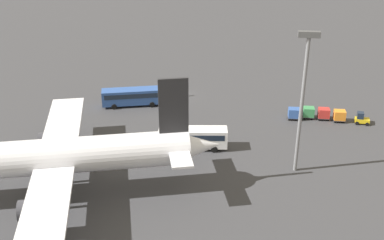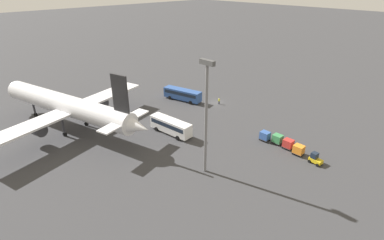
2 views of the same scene
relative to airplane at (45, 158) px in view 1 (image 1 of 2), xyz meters
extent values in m
plane|color=#38383A|center=(-12.19, -35.89, -5.88)|extent=(600.00, 600.00, 0.00)
cylinder|color=silver|center=(0.54, 0.14, 0.10)|extent=(37.80, 14.17, 4.60)
cone|color=silver|center=(-19.11, -5.07, 0.10)|extent=(6.85, 5.54, 4.14)
cube|color=silver|center=(-4.12, 10.30, -0.47)|extent=(9.23, 18.11, 0.44)
cube|color=silver|center=(1.53, -10.99, -0.47)|extent=(9.23, 18.11, 0.44)
cube|color=#262628|center=(-15.94, -4.23, 6.08)|extent=(3.75, 1.32, 7.36)
cube|color=silver|center=(-16.31, -4.33, 0.56)|extent=(5.63, 12.25, 0.28)
cylinder|color=#38383D|center=(-2.35, 8.07, -1.96)|extent=(5.04, 3.61, 2.53)
cylinder|color=#38383D|center=(1.96, -8.17, -1.96)|extent=(5.04, 3.61, 2.53)
cylinder|color=#38383D|center=(-2.06, 2.55, -4.04)|extent=(0.50, 0.50, 3.68)
cylinder|color=black|center=(-2.06, 2.55, -5.43)|extent=(1.00, 0.71, 0.90)
cylinder|color=#38383D|center=(-0.53, -3.24, -4.04)|extent=(0.50, 0.50, 3.68)
cylinder|color=black|center=(-0.53, -3.24, -5.43)|extent=(1.00, 0.71, 0.90)
cube|color=#2D5199|center=(-4.26, -30.45, -4.04)|extent=(11.57, 5.37, 2.79)
cube|color=#192333|center=(-4.26, -30.45, -3.55)|extent=(10.71, 5.19, 0.89)
cylinder|color=black|center=(-1.22, -28.24, -5.38)|extent=(1.04, 0.54, 1.00)
cylinder|color=black|center=(-0.53, -30.95, -5.38)|extent=(1.04, 0.54, 1.00)
cylinder|color=black|center=(-7.98, -29.96, -5.38)|extent=(1.04, 0.54, 1.00)
cylinder|color=black|center=(-7.29, -32.67, -5.38)|extent=(1.04, 0.54, 1.00)
cube|color=white|center=(-17.22, -15.19, -3.99)|extent=(10.77, 3.69, 2.89)
cube|color=#192333|center=(-17.22, -15.19, -3.48)|extent=(9.94, 3.64, 0.92)
cylinder|color=black|center=(-14.11, -13.50, -5.38)|extent=(1.03, 0.40, 1.00)
cylinder|color=black|center=(-13.83, -16.21, -5.38)|extent=(1.03, 0.40, 1.00)
cylinder|color=black|center=(-20.62, -14.18, -5.38)|extent=(1.03, 0.40, 1.00)
cylinder|color=black|center=(-20.34, -16.89, -5.38)|extent=(1.03, 0.40, 1.00)
cube|color=gold|center=(-45.28, -27.09, -5.23)|extent=(2.54, 1.59, 0.70)
cube|color=#192333|center=(-44.86, -27.14, -4.33)|extent=(1.22, 1.30, 1.10)
cylinder|color=black|center=(-44.35, -26.50, -5.58)|extent=(0.62, 0.29, 0.60)
cylinder|color=black|center=(-44.53, -27.89, -5.58)|extent=(0.62, 0.29, 0.60)
cylinder|color=black|center=(-46.02, -26.29, -5.58)|extent=(0.62, 0.29, 0.60)
cylinder|color=black|center=(-46.20, -27.68, -5.58)|extent=(0.62, 0.29, 0.60)
cylinder|color=#1E1E2D|center=(-13.29, -35.84, -5.46)|extent=(0.32, 0.32, 0.85)
cylinder|color=yellow|center=(-13.29, -35.84, -4.71)|extent=(0.38, 0.38, 0.65)
sphere|color=tan|center=(-13.29, -35.84, -4.26)|extent=(0.24, 0.24, 0.24)
cube|color=#38383D|center=(-41.47, -27.51, -5.47)|extent=(2.01, 1.70, 0.10)
cube|color=orange|center=(-41.47, -27.51, -4.62)|extent=(1.91, 1.62, 1.60)
cylinder|color=black|center=(-40.72, -26.87, -5.70)|extent=(0.36, 0.12, 0.36)
cylinder|color=black|center=(-40.71, -28.15, -5.70)|extent=(0.36, 0.12, 0.36)
cylinder|color=black|center=(-42.24, -26.88, -5.70)|extent=(0.36, 0.12, 0.36)
cylinder|color=black|center=(-42.23, -28.16, -5.70)|extent=(0.36, 0.12, 0.36)
cube|color=#38383D|center=(-38.87, -28.10, -5.47)|extent=(2.01, 1.70, 0.10)
cube|color=#B72D28|center=(-38.87, -28.10, -4.62)|extent=(1.91, 1.62, 1.60)
cylinder|color=black|center=(-38.12, -27.46, -5.70)|extent=(0.36, 0.12, 0.36)
cylinder|color=black|center=(-38.11, -28.74, -5.70)|extent=(0.36, 0.12, 0.36)
cylinder|color=black|center=(-39.64, -27.47, -5.70)|extent=(0.36, 0.12, 0.36)
cylinder|color=black|center=(-39.62, -28.75, -5.70)|extent=(0.36, 0.12, 0.36)
cube|color=#38383D|center=(-36.27, -28.30, -5.47)|extent=(2.01, 1.70, 0.10)
cube|color=#38844C|center=(-36.27, -28.30, -4.62)|extent=(1.91, 1.62, 1.60)
cylinder|color=black|center=(-35.51, -27.66, -5.70)|extent=(0.36, 0.12, 0.36)
cylinder|color=black|center=(-35.50, -28.94, -5.70)|extent=(0.36, 0.12, 0.36)
cylinder|color=black|center=(-37.03, -27.67, -5.70)|extent=(0.36, 0.12, 0.36)
cylinder|color=black|center=(-37.02, -28.95, -5.70)|extent=(0.36, 0.12, 0.36)
cube|color=#38383D|center=(-33.66, -27.58, -5.47)|extent=(2.01, 1.70, 0.10)
cube|color=#33569E|center=(-33.66, -27.58, -4.62)|extent=(1.91, 1.62, 1.60)
cylinder|color=black|center=(-32.91, -26.94, -5.70)|extent=(0.36, 0.12, 0.36)
cylinder|color=black|center=(-32.90, -28.22, -5.70)|extent=(0.36, 0.12, 0.36)
cylinder|color=black|center=(-34.43, -26.95, -5.70)|extent=(0.36, 0.12, 0.36)
cylinder|color=black|center=(-34.42, -28.23, -5.70)|extent=(0.36, 0.12, 0.36)
cylinder|color=slate|center=(-32.54, -10.30, 3.91)|extent=(0.50, 0.50, 19.59)
cube|color=#4C4C4C|center=(-32.54, -10.30, 14.11)|extent=(2.80, 0.70, 0.80)
camera|label=1|loc=(-24.35, 50.39, 30.50)|focal=45.00mm
camera|label=2|loc=(-63.36, 22.45, 25.90)|focal=28.00mm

